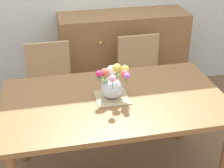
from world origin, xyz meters
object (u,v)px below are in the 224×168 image
object	(u,v)px
dining_table	(114,109)
flower_vase	(113,83)
chair_right	(140,75)
dresser	(123,56)
chair_left	(50,84)

from	to	relation	value
dining_table	flower_vase	distance (m)	0.22
chair_right	dresser	bearing A→B (deg)	-83.89
flower_vase	dresser	bearing A→B (deg)	72.87
dining_table	chair_right	world-z (taller)	chair_right
flower_vase	chair_right	bearing A→B (deg)	60.20
dining_table	dresser	bearing A→B (deg)	73.45
dining_table	dresser	world-z (taller)	dresser
dresser	chair_right	bearing A→B (deg)	-83.89
dresser	flower_vase	size ratio (longest dim) A/B	5.11
dining_table	chair_left	world-z (taller)	chair_left
chair_left	chair_right	bearing A→B (deg)	-180.00
chair_left	dining_table	bearing A→B (deg)	118.78
dining_table	dresser	size ratio (longest dim) A/B	1.18
chair_left	dresser	world-z (taller)	dresser
dining_table	chair_right	size ratio (longest dim) A/B	1.85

